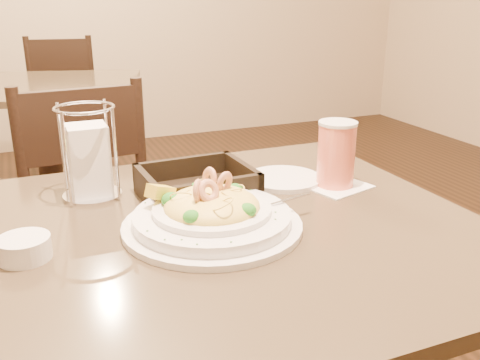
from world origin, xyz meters
name	(u,v)px	position (x,y,z in m)	size (l,w,h in m)	color
main_table	(244,326)	(0.00, 0.00, 0.52)	(0.90, 0.90, 0.76)	black
background_table	(46,131)	(-0.27, 1.90, 0.52)	(1.12, 1.12, 0.76)	black
dining_chair_near	(82,203)	(-0.22, 0.89, 0.50)	(0.45, 0.45, 0.93)	black
dining_chair_far	(67,103)	(-0.09, 2.73, 0.50)	(0.49, 0.49, 0.93)	black
pasta_bowl	(212,214)	(-0.07, -0.01, 0.79)	(0.38, 0.34, 0.11)	white
drink_glass	(336,155)	(0.27, 0.11, 0.83)	(0.17, 0.17, 0.15)	white
bread_basket	(197,187)	(-0.04, 0.16, 0.78)	(0.24, 0.20, 0.06)	black
napkin_caddy	(89,158)	(-0.25, 0.26, 0.84)	(0.13, 0.13, 0.20)	silver
side_plate	(284,179)	(0.18, 0.18, 0.76)	(0.18, 0.18, 0.01)	white
butter_ramekin	(24,248)	(-0.40, 0.00, 0.78)	(0.09, 0.09, 0.04)	white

